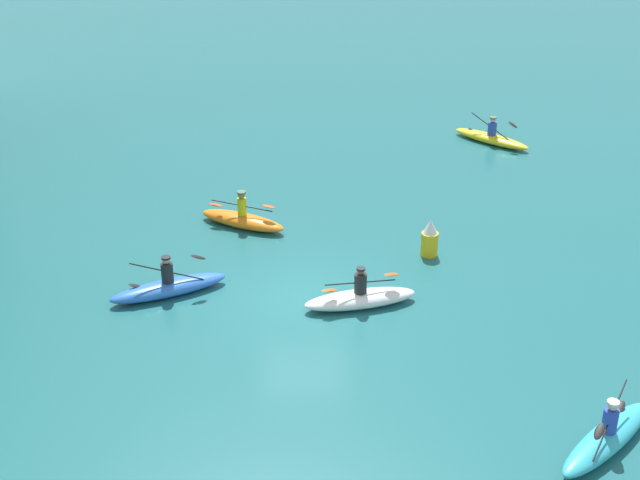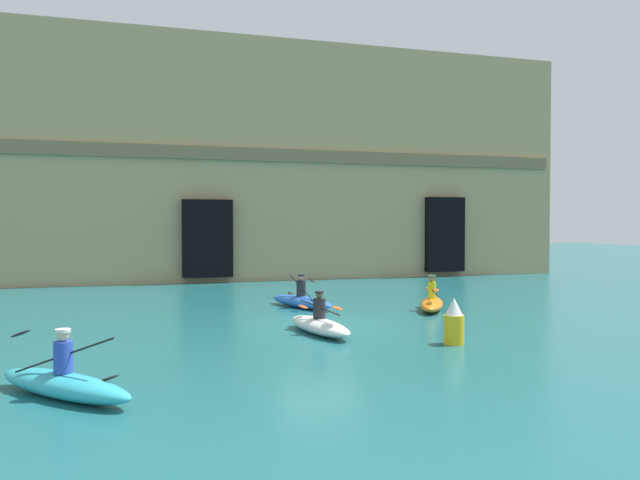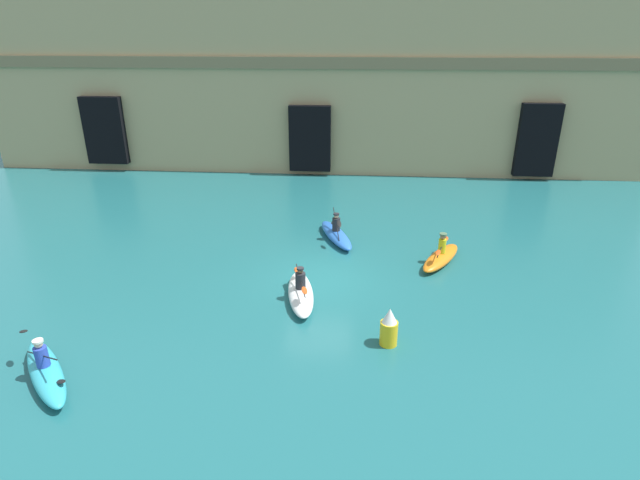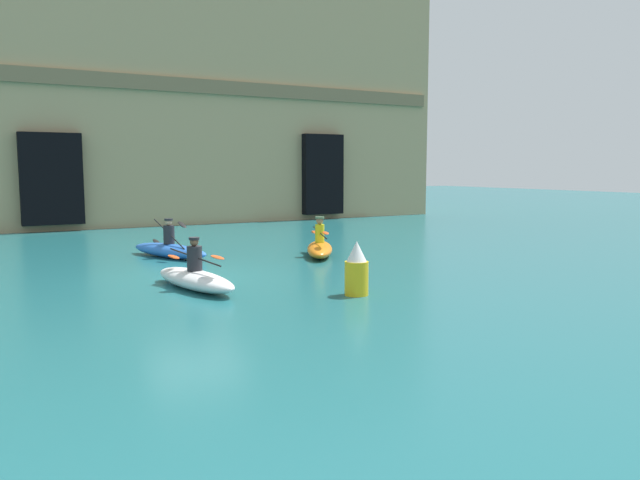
% 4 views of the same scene
% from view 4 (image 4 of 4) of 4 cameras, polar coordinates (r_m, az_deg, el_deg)
% --- Properties ---
extents(ground_plane, '(120.00, 120.00, 0.00)m').
position_cam_4_polar(ground_plane, '(16.06, -11.33, -3.34)').
color(ground_plane, '#1E6066').
extents(cliff_bluff, '(40.84, 6.86, 12.76)m').
position_cam_4_polar(cliff_bluff, '(32.68, -24.08, 12.39)').
color(cliff_bluff, tan).
rests_on(cliff_bluff, ground).
extents(kayak_orange, '(2.14, 2.97, 1.23)m').
position_cam_4_polar(kayak_orange, '(19.46, -0.03, -0.72)').
color(kayak_orange, orange).
rests_on(kayak_orange, ground).
extents(kayak_blue, '(1.93, 3.36, 1.20)m').
position_cam_4_polar(kayak_blue, '(19.68, -13.61, -0.83)').
color(kayak_blue, blue).
rests_on(kayak_blue, ground).
extents(kayak_white, '(1.37, 3.21, 1.19)m').
position_cam_4_polar(kayak_white, '(14.44, -11.36, -3.42)').
color(kayak_white, white).
rests_on(kayak_white, ground).
extents(marker_buoy, '(0.51, 0.51, 1.18)m').
position_cam_4_polar(marker_buoy, '(13.46, 3.36, -2.77)').
color(marker_buoy, yellow).
rests_on(marker_buoy, ground).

